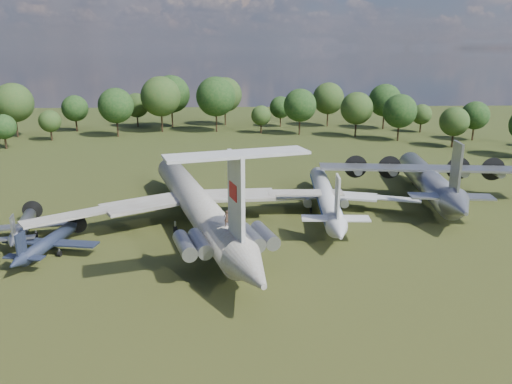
{
  "coord_description": "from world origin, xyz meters",
  "views": [
    {
      "loc": [
        2.77,
        -70.82,
        24.72
      ],
      "look_at": [
        6.0,
        -2.54,
        5.0
      ],
      "focal_mm": 35.0,
      "sensor_mm": 36.0,
      "label": 1
    }
  ],
  "objects_px": {
    "small_prop_northwest": "(23,229)",
    "person_on_il62": "(227,218)",
    "small_prop_west": "(49,246)",
    "il62_airliner": "(196,208)",
    "an12_transport": "(428,184)",
    "tu104_jet": "(325,200)"
  },
  "relations": [
    {
      "from": "il62_airliner",
      "to": "person_on_il62",
      "type": "height_order",
      "value": "person_on_il62"
    },
    {
      "from": "tu104_jet",
      "to": "small_prop_west",
      "type": "height_order",
      "value": "tu104_jet"
    },
    {
      "from": "small_prop_northwest",
      "to": "an12_transport",
      "type": "bearing_deg",
      "value": 2.21
    },
    {
      "from": "il62_airliner",
      "to": "tu104_jet",
      "type": "relative_size",
      "value": 1.52
    },
    {
      "from": "an12_transport",
      "to": "small_prop_northwest",
      "type": "bearing_deg",
      "value": -159.15
    },
    {
      "from": "il62_airliner",
      "to": "an12_transport",
      "type": "height_order",
      "value": "il62_airliner"
    },
    {
      "from": "small_prop_west",
      "to": "person_on_il62",
      "type": "bearing_deg",
      "value": -5.52
    },
    {
      "from": "an12_transport",
      "to": "small_prop_west",
      "type": "height_order",
      "value": "an12_transport"
    },
    {
      "from": "an12_transport",
      "to": "il62_airliner",
      "type": "bearing_deg",
      "value": -155.33
    },
    {
      "from": "tu104_jet",
      "to": "small_prop_west",
      "type": "bearing_deg",
      "value": -153.27
    },
    {
      "from": "il62_airliner",
      "to": "person_on_il62",
      "type": "bearing_deg",
      "value": -90.0
    },
    {
      "from": "tu104_jet",
      "to": "small_prop_northwest",
      "type": "xyz_separation_m",
      "value": [
        -42.79,
        -9.15,
        -0.73
      ]
    },
    {
      "from": "il62_airliner",
      "to": "small_prop_west",
      "type": "xyz_separation_m",
      "value": [
        -17.64,
        -8.98,
        -1.71
      ]
    },
    {
      "from": "small_prop_northwest",
      "to": "person_on_il62",
      "type": "relative_size",
      "value": 8.93
    },
    {
      "from": "small_prop_west",
      "to": "small_prop_northwest",
      "type": "distance_m",
      "value": 8.16
    },
    {
      "from": "tu104_jet",
      "to": "il62_airliner",
      "type": "bearing_deg",
      "value": -157.88
    },
    {
      "from": "tu104_jet",
      "to": "small_prop_west",
      "type": "xyz_separation_m",
      "value": [
        -37.34,
        -15.22,
        -0.74
      ]
    },
    {
      "from": "small_prop_northwest",
      "to": "person_on_il62",
      "type": "distance_m",
      "value": 30.98
    },
    {
      "from": "il62_airliner",
      "to": "small_prop_northwest",
      "type": "height_order",
      "value": "il62_airliner"
    },
    {
      "from": "an12_transport",
      "to": "small_prop_west",
      "type": "bearing_deg",
      "value": -152.23
    },
    {
      "from": "an12_transport",
      "to": "small_prop_northwest",
      "type": "height_order",
      "value": "an12_transport"
    },
    {
      "from": "person_on_il62",
      "to": "small_prop_northwest",
      "type": "bearing_deg",
      "value": -48.89
    }
  ]
}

